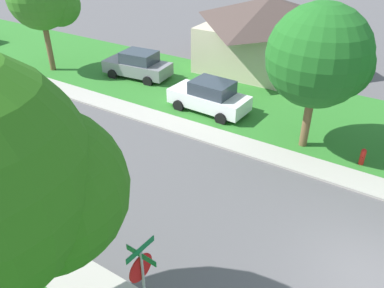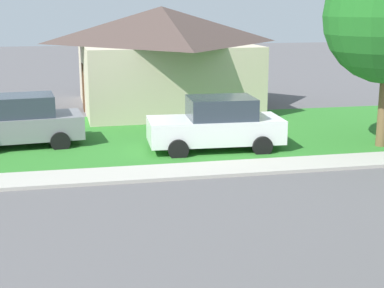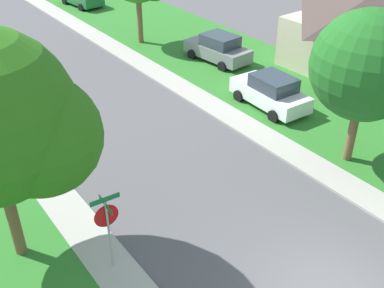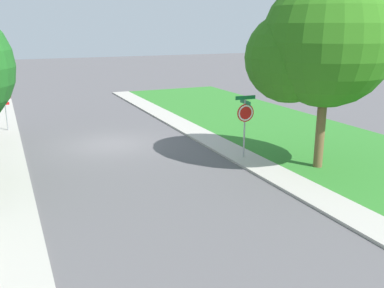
% 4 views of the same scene
% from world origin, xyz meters
% --- Properties ---
extents(ground_plane, '(120.00, 120.00, 0.00)m').
position_xyz_m(ground_plane, '(0.00, 0.00, 0.00)').
color(ground_plane, '#565456').
extents(sidewalk_west, '(1.40, 56.00, 0.10)m').
position_xyz_m(sidewalk_west, '(-4.70, 12.00, 0.05)').
color(sidewalk_west, '#ADA89E').
rests_on(sidewalk_west, ground).
extents(stop_sign_near_corner, '(0.91, 0.91, 2.77)m').
position_xyz_m(stop_sign_near_corner, '(4.53, -4.81, 1.88)').
color(stop_sign_near_corner, '#9E9EA3').
rests_on(stop_sign_near_corner, ground).
extents(stop_sign_far_corner, '(0.92, 0.92, 2.77)m').
position_xyz_m(stop_sign_far_corner, '(-4.65, 4.74, 1.89)').
color(stop_sign_far_corner, '#9E9EA3').
rests_on(stop_sign_far_corner, ground).
extents(tree_across_left, '(5.35, 4.98, 7.51)m').
position_xyz_m(tree_across_left, '(-6.47, 6.81, 4.86)').
color(tree_across_left, brown).
rests_on(tree_across_left, ground).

